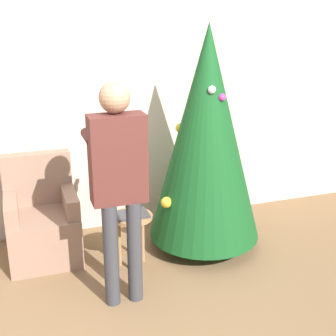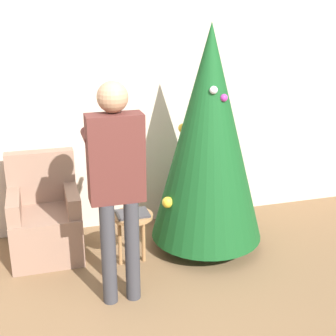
# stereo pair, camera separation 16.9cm
# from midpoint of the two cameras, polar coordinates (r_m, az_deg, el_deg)

# --- Properties ---
(wall_back) EXTENTS (8.00, 0.06, 2.70)m
(wall_back) POSITION_cam_midpoint_polar(r_m,az_deg,el_deg) (4.87, -10.56, 7.47)
(wall_back) COLOR beige
(wall_back) RESTS_ON ground_plane
(christmas_tree) EXTENTS (1.09, 1.09, 2.19)m
(christmas_tree) POSITION_cam_midpoint_polar(r_m,az_deg,el_deg) (4.42, 3.59, 4.01)
(christmas_tree) COLOR brown
(christmas_tree) RESTS_ON ground_plane
(armchair) EXTENTS (0.65, 0.68, 0.98)m
(armchair) POSITION_cam_midpoint_polar(r_m,az_deg,el_deg) (4.67, -16.08, -6.45)
(armchair) COLOR #93705B
(armchair) RESTS_ON ground_plane
(person_standing) EXTENTS (0.44, 0.57, 1.79)m
(person_standing) POSITION_cam_midpoint_polar(r_m,az_deg,el_deg) (3.60, -7.39, -0.87)
(person_standing) COLOR #38383D
(person_standing) RESTS_ON ground_plane
(side_stool) EXTENTS (0.37, 0.37, 0.53)m
(side_stool) POSITION_cam_midpoint_polar(r_m,az_deg,el_deg) (4.28, -5.51, -6.96)
(side_stool) COLOR #A37547
(side_stool) RESTS_ON ground_plane
(laptop) EXTENTS (0.29, 0.22, 0.02)m
(laptop) POSITION_cam_midpoint_polar(r_m,az_deg,el_deg) (4.24, -5.56, -5.64)
(laptop) COLOR #38383D
(laptop) RESTS_ON side_stool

